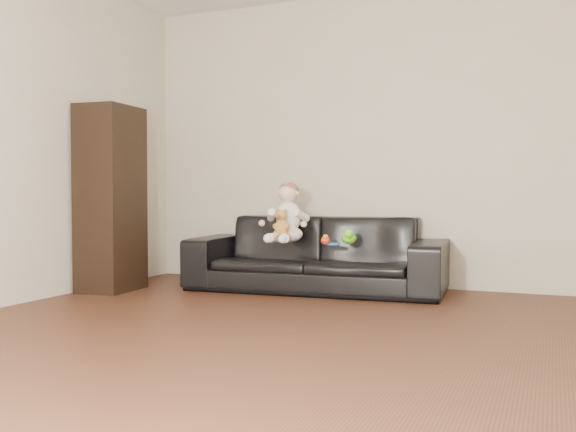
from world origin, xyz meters
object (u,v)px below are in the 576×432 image
at_px(cabinet, 111,199).
at_px(toy_rattle, 325,240).
at_px(baby, 287,216).
at_px(sofa, 316,254).
at_px(teddy_bear, 281,223).
at_px(toy_green, 349,238).
at_px(toy_blue_disc, 333,244).

xyz_separation_m(cabinet, toy_rattle, (1.78, 0.39, -0.33)).
relative_size(cabinet, baby, 3.08).
distance_m(sofa, toy_rattle, 0.35).
distance_m(cabinet, baby, 1.49).
distance_m(teddy_bear, toy_green, 0.56).
bearing_deg(sofa, teddy_bear, -131.18).
distance_m(baby, toy_green, 0.57).
height_order(sofa, toy_green, sofa).
xyz_separation_m(toy_rattle, toy_blue_disc, (0.04, 0.06, -0.03)).
relative_size(sofa, toy_blue_disc, 19.33).
distance_m(sofa, cabinet, 1.79).
bearing_deg(toy_rattle, toy_blue_disc, 51.60).
xyz_separation_m(sofa, cabinet, (-1.60, -0.66, 0.46)).
bearing_deg(teddy_bear, sofa, 38.38).
relative_size(toy_rattle, toy_blue_disc, 0.66).
bearing_deg(baby, teddy_bear, -92.33).
bearing_deg(cabinet, toy_blue_disc, 9.21).
distance_m(sofa, baby, 0.40).
height_order(cabinet, toy_blue_disc, cabinet).
bearing_deg(toy_rattle, cabinet, -167.69).
relative_size(baby, teddy_bear, 2.32).
relative_size(cabinet, toy_blue_disc, 14.04).
bearing_deg(toy_green, cabinet, -164.28).
bearing_deg(toy_green, baby, 179.80).
xyz_separation_m(sofa, baby, (-0.21, -0.12, 0.32)).
relative_size(toy_green, toy_blue_disc, 1.29).
height_order(toy_green, toy_blue_disc, toy_green).
bearing_deg(toy_blue_disc, baby, 167.00).
bearing_deg(teddy_bear, toy_rattle, -14.88).
xyz_separation_m(sofa, toy_blue_disc, (0.22, -0.22, 0.11)).
xyz_separation_m(baby, toy_rattle, (0.39, -0.16, -0.19)).
relative_size(baby, toy_rattle, 6.90).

